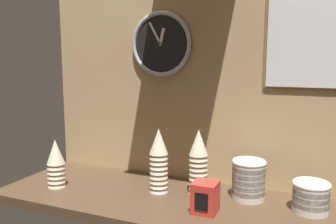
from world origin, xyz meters
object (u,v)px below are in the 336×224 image
at_px(cup_stack_center, 159,160).
at_px(napkin_dispenser, 205,197).
at_px(wall_clock, 161,44).
at_px(cup_stack_far_left, 56,163).
at_px(cup_stack_center_right, 198,162).
at_px(bowl_stack_far_right, 311,196).
at_px(menu_board, 314,37).
at_px(bowl_stack_right, 249,179).

height_order(cup_stack_center, napkin_dispenser, cup_stack_center).
bearing_deg(wall_clock, cup_stack_center, -68.90).
xyz_separation_m(cup_stack_far_left, cup_stack_center_right, (0.63, 0.18, 0.03)).
height_order(bowl_stack_far_right, menu_board, menu_board).
height_order(cup_stack_center_right, wall_clock, wall_clock).
xyz_separation_m(cup_stack_far_left, menu_board, (1.06, 0.34, 0.56)).
distance_m(cup_stack_far_left, wall_clock, 0.75).
bearing_deg(bowl_stack_right, wall_clock, 164.69).
bearing_deg(bowl_stack_right, napkin_dispenser, -122.75).
xyz_separation_m(cup_stack_center, bowl_stack_right, (0.38, 0.07, -0.06)).
distance_m(cup_stack_far_left, bowl_stack_far_right, 1.11).
xyz_separation_m(cup_stack_center_right, bowl_stack_far_right, (0.46, -0.01, -0.08)).
bearing_deg(bowl_stack_right, cup_stack_far_left, -166.49).
bearing_deg(bowl_stack_right, bowl_stack_far_right, -7.91).
distance_m(cup_stack_center, cup_stack_center_right, 0.17).
bearing_deg(bowl_stack_right, cup_stack_center, -168.92).
bearing_deg(menu_board, cup_stack_far_left, -162.38).
relative_size(bowl_stack_right, bowl_stack_far_right, 1.19).
bearing_deg(cup_stack_center_right, cup_stack_far_left, -164.26).
distance_m(cup_stack_center_right, napkin_dispenser, 0.21).
distance_m(menu_board, napkin_dispenser, 0.78).
bearing_deg(wall_clock, cup_stack_center_right, -31.68).
relative_size(bowl_stack_far_right, menu_board, 0.33).
relative_size(cup_stack_center, wall_clock, 0.93).
distance_m(cup_stack_center_right, bowl_stack_far_right, 0.47).
distance_m(bowl_stack_right, bowl_stack_far_right, 0.25).
height_order(bowl_stack_right, napkin_dispenser, bowl_stack_right).
relative_size(cup_stack_far_left, menu_board, 0.51).
bearing_deg(cup_stack_center, cup_stack_center_right, 16.46).
relative_size(menu_board, napkin_dispenser, 3.63).
bearing_deg(cup_stack_far_left, menu_board, 17.62).
relative_size(cup_stack_far_left, bowl_stack_right, 1.32).
height_order(cup_stack_center_right, bowl_stack_right, cup_stack_center_right).
distance_m(cup_stack_center, wall_clock, 0.56).
bearing_deg(cup_stack_center, menu_board, 19.24).
bearing_deg(cup_stack_center, bowl_stack_right, 11.08).
height_order(cup_stack_center, menu_board, menu_board).
bearing_deg(cup_stack_center, cup_stack_far_left, -164.52).
relative_size(wall_clock, napkin_dispenser, 2.58).
xyz_separation_m(wall_clock, napkin_dispenser, (0.33, -0.32, -0.60)).
relative_size(cup_stack_center, bowl_stack_right, 1.70).
height_order(bowl_stack_far_right, napkin_dispenser, same).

